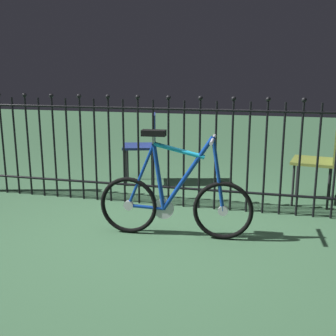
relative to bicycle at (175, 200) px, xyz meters
The scene contains 5 objects.
ground_plane 0.40m from the bicycle, 167.47° to the right, with size 20.00×20.00×0.00m, color #396241.
iron_fence 0.89m from the bicycle, 109.29° to the left, with size 4.67×0.07×1.22m.
bicycle is the anchor object (origin of this frame).
chair_navy 1.81m from the bicycle, 114.92° to the left, with size 0.50×0.49×0.87m.
chair_olive 1.81m from the bicycle, 44.01° to the left, with size 0.50×0.50×0.83m.
Camera 1 is at (1.00, -3.28, 1.41)m, focal length 45.12 mm.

